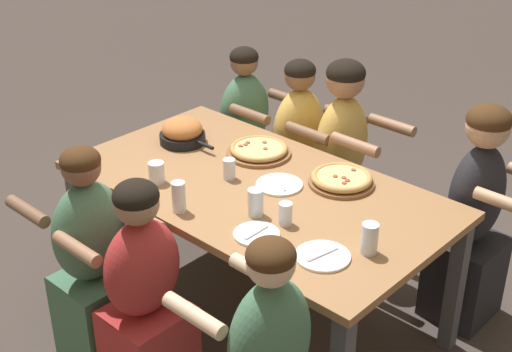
# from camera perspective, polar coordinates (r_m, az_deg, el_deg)

# --- Properties ---
(ground_plane) EXTENTS (18.00, 18.00, 0.00)m
(ground_plane) POSITION_cam_1_polar(r_m,az_deg,el_deg) (3.87, -0.00, -10.80)
(ground_plane) COLOR #423833
(ground_plane) RESTS_ON ground
(dining_table) EXTENTS (1.87, 1.03, 0.77)m
(dining_table) POSITION_cam_1_polar(r_m,az_deg,el_deg) (3.48, -0.00, -1.89)
(dining_table) COLOR #996B42
(dining_table) RESTS_ON ground
(pizza_board_main) EXTENTS (0.32, 0.32, 0.05)m
(pizza_board_main) POSITION_cam_1_polar(r_m,az_deg,el_deg) (3.46, 6.86, -0.26)
(pizza_board_main) COLOR brown
(pizza_board_main) RESTS_ON dining_table
(pizza_board_second) EXTENTS (0.34, 0.34, 0.05)m
(pizza_board_second) POSITION_cam_1_polar(r_m,az_deg,el_deg) (3.73, 0.23, 2.07)
(pizza_board_second) COLOR brown
(pizza_board_second) RESTS_ON dining_table
(skillet_bowl) EXTENTS (0.36, 0.25, 0.14)m
(skillet_bowl) POSITION_cam_1_polar(r_m,az_deg,el_deg) (3.87, -5.91, 3.51)
(skillet_bowl) COLOR black
(skillet_bowl) RESTS_ON dining_table
(empty_plate_a) EXTENTS (0.20, 0.20, 0.02)m
(empty_plate_a) POSITION_cam_1_polar(r_m,az_deg,el_deg) (3.05, 0.04, -4.68)
(empty_plate_a) COLOR white
(empty_plate_a) RESTS_ON dining_table
(empty_plate_b) EXTENTS (0.23, 0.23, 0.02)m
(empty_plate_b) POSITION_cam_1_polar(r_m,az_deg,el_deg) (2.92, 5.35, -6.41)
(empty_plate_b) COLOR white
(empty_plate_b) RESTS_ON dining_table
(empty_plate_c) EXTENTS (0.23, 0.23, 0.02)m
(empty_plate_c) POSITION_cam_1_polar(r_m,az_deg,el_deg) (3.43, 1.88, -0.70)
(empty_plate_c) COLOR white
(empty_plate_c) RESTS_ON dining_table
(drinking_glass_a) EXTENTS (0.06, 0.06, 0.15)m
(drinking_glass_a) POSITION_cam_1_polar(r_m,az_deg,el_deg) (3.21, -6.20, -1.79)
(drinking_glass_a) COLOR silver
(drinking_glass_a) RESTS_ON dining_table
(drinking_glass_b) EXTENTS (0.06, 0.06, 0.10)m
(drinking_glass_b) POSITION_cam_1_polar(r_m,az_deg,el_deg) (3.11, 2.37, -3.14)
(drinking_glass_b) COLOR silver
(drinking_glass_b) RESTS_ON dining_table
(drinking_glass_c) EXTENTS (0.08, 0.08, 0.10)m
(drinking_glass_c) POSITION_cam_1_polar(r_m,az_deg,el_deg) (3.48, -7.96, 0.22)
(drinking_glass_c) COLOR silver
(drinking_glass_c) RESTS_ON dining_table
(drinking_glass_d) EXTENTS (0.07, 0.07, 0.14)m
(drinking_glass_d) POSITION_cam_1_polar(r_m,az_deg,el_deg) (2.94, 9.07, -4.96)
(drinking_glass_d) COLOR silver
(drinking_glass_d) RESTS_ON dining_table
(drinking_glass_e) EXTENTS (0.07, 0.07, 0.13)m
(drinking_glass_e) POSITION_cam_1_polar(r_m,az_deg,el_deg) (3.17, -0.04, -2.13)
(drinking_glass_e) COLOR silver
(drinking_glass_e) RESTS_ON dining_table
(drinking_glass_f) EXTENTS (0.06, 0.06, 0.10)m
(drinking_glass_f) POSITION_cam_1_polar(r_m,az_deg,el_deg) (3.48, -2.16, 0.48)
(drinking_glass_f) COLOR silver
(drinking_glass_f) RESTS_ON dining_table
(diner_far_midleft) EXTENTS (0.51, 0.40, 1.14)m
(diner_far_midleft) POSITION_cam_1_polar(r_m,az_deg,el_deg) (4.25, 3.37, 1.24)
(diner_far_midleft) COLOR gold
(diner_far_midleft) RESTS_ON ground
(diner_near_center) EXTENTS (0.51, 0.40, 1.09)m
(diner_near_center) POSITION_cam_1_polar(r_m,az_deg,el_deg) (3.16, -8.89, -9.96)
(diner_near_center) COLOR #B22D2D
(diner_near_center) RESTS_ON ground
(diner_near_midleft) EXTENTS (0.51, 0.40, 1.12)m
(diner_near_midleft) POSITION_cam_1_polar(r_m,az_deg,el_deg) (3.40, -12.89, -7.12)
(diner_near_midleft) COLOR #477556
(diner_near_midleft) RESTS_ON ground
(diner_far_right) EXTENTS (0.51, 0.40, 1.18)m
(diner_far_right) POSITION_cam_1_polar(r_m,az_deg,el_deg) (3.71, 16.96, -3.61)
(diner_far_right) COLOR #232328
(diner_far_right) RESTS_ON ground
(diner_far_center) EXTENTS (0.51, 0.40, 1.21)m
(diner_far_center) POSITION_cam_1_polar(r_m,az_deg,el_deg) (4.06, 6.78, 0.53)
(diner_far_center) COLOR gold
(diner_far_center) RESTS_ON ground
(diner_far_left) EXTENTS (0.51, 0.40, 1.12)m
(diner_far_left) POSITION_cam_1_polar(r_m,az_deg,el_deg) (4.52, -0.87, 2.78)
(diner_far_left) COLOR #477556
(diner_far_left) RESTS_ON ground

